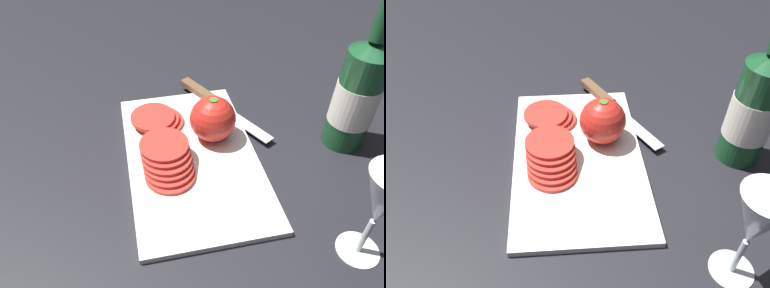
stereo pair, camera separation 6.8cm
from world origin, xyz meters
TOP-DOWN VIEW (x-y plane):
  - ground_plane at (0.00, 0.00)m, footprint 3.00×3.00m
  - cutting_board at (0.02, -0.02)m, footprint 0.39×0.24m
  - wine_bottle at (0.01, -0.32)m, footprint 0.08×0.08m
  - wine_glass at (-0.22, -0.22)m, footprint 0.07×0.07m
  - whole_tomato at (0.06, -0.07)m, footprint 0.09×0.09m
  - knife at (0.19, -0.09)m, footprint 0.24×0.15m
  - tomato_slice_stack_near at (-0.00, 0.03)m, footprint 0.13×0.09m
  - tomato_slice_stack_far at (0.13, 0.03)m, footprint 0.09×0.11m

SIDE VIEW (x-z plane):
  - ground_plane at x=0.00m, z-range 0.00..0.00m
  - cutting_board at x=0.02m, z-range 0.00..0.01m
  - knife at x=0.19m, z-range 0.01..0.02m
  - tomato_slice_stack_far at x=0.13m, z-range 0.01..0.03m
  - tomato_slice_stack_near at x=0.00m, z-range 0.01..0.05m
  - whole_tomato at x=0.06m, z-range 0.01..0.10m
  - wine_bottle at x=0.01m, z-range -0.04..0.27m
  - wine_glass at x=-0.22m, z-range 0.03..0.20m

